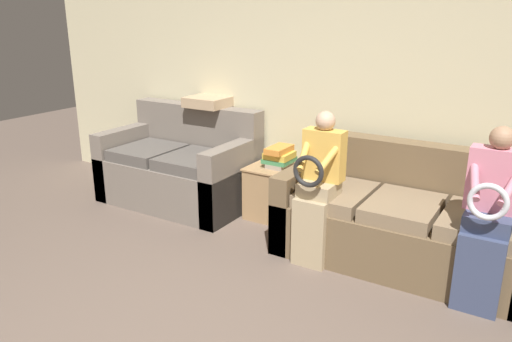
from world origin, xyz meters
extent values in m
cube|color=beige|center=(0.00, 2.80, 1.27)|extent=(7.40, 0.06, 2.55)
cube|color=brown|center=(0.72, 2.21, 0.21)|extent=(1.93, 0.91, 0.43)
cube|color=brown|center=(0.72, 2.56, 0.66)|extent=(1.93, 0.20, 0.46)
cube|color=brown|center=(-0.17, 2.21, 0.33)|extent=(0.16, 0.91, 0.66)
cube|color=#7A664C|center=(0.18, 2.11, 0.48)|extent=(0.51, 0.67, 0.11)
cube|color=#7A664C|center=(0.72, 2.11, 0.48)|extent=(0.51, 0.67, 0.11)
cube|color=#7A664C|center=(1.25, 2.11, 0.48)|extent=(0.51, 0.67, 0.11)
cube|color=#70665B|center=(-1.63, 2.29, 0.23)|extent=(1.52, 0.89, 0.46)
cube|color=#70665B|center=(-1.63, 2.63, 0.71)|extent=(1.52, 0.20, 0.51)
cube|color=#70665B|center=(-2.31, 2.29, 0.36)|extent=(0.16, 0.89, 0.71)
cube|color=#70665B|center=(-0.95, 2.29, 0.36)|extent=(0.16, 0.89, 0.71)
cube|color=#514C47|center=(-1.93, 2.19, 0.51)|extent=(0.57, 0.65, 0.11)
cube|color=#514C47|center=(-1.33, 2.19, 0.51)|extent=(0.57, 0.65, 0.11)
cube|color=tan|center=(0.12, 1.76, 0.27)|extent=(0.27, 0.10, 0.54)
cube|color=tan|center=(0.12, 1.90, 0.59)|extent=(0.27, 0.28, 0.11)
cube|color=gold|center=(0.12, 1.97, 0.84)|extent=(0.31, 0.14, 0.39)
sphere|color=tan|center=(0.12, 1.97, 1.11)|extent=(0.15, 0.15, 0.15)
torus|color=black|center=(0.12, 1.70, 0.79)|extent=(0.24, 0.04, 0.24)
cylinder|color=gold|center=(0.01, 1.83, 0.87)|extent=(0.12, 0.31, 0.22)
cylinder|color=gold|center=(0.22, 1.83, 0.87)|extent=(0.12, 0.31, 0.22)
cube|color=#384260|center=(1.32, 1.76, 0.27)|extent=(0.29, 0.10, 0.54)
cube|color=#384260|center=(1.32, 1.90, 0.59)|extent=(0.29, 0.28, 0.11)
cube|color=#D17A8E|center=(1.32, 1.97, 0.86)|extent=(0.34, 0.14, 0.42)
sphere|color=#A37A5B|center=(1.32, 1.97, 1.13)|extent=(0.15, 0.15, 0.15)
torus|color=silver|center=(1.32, 1.70, 0.79)|extent=(0.24, 0.04, 0.24)
cylinder|color=#D17A8E|center=(1.21, 1.83, 0.89)|extent=(0.13, 0.31, 0.23)
cube|color=#9E7A51|center=(-0.56, 2.49, 0.25)|extent=(0.52, 0.50, 0.50)
cube|color=tan|center=(-0.56, 2.49, 0.49)|extent=(0.54, 0.52, 0.02)
cube|color=gray|center=(-0.56, 2.49, 0.52)|extent=(0.17, 0.26, 0.04)
cube|color=#3D8451|center=(-0.57, 2.50, 0.57)|extent=(0.24, 0.27, 0.04)
cube|color=gold|center=(-0.56, 2.49, 0.62)|extent=(0.24, 0.24, 0.06)
cube|color=orange|center=(-0.56, 2.48, 0.67)|extent=(0.16, 0.30, 0.05)
cube|color=tan|center=(-1.46, 2.63, 1.02)|extent=(0.41, 0.41, 0.10)
camera|label=1|loc=(1.59, -1.43, 1.89)|focal=35.00mm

